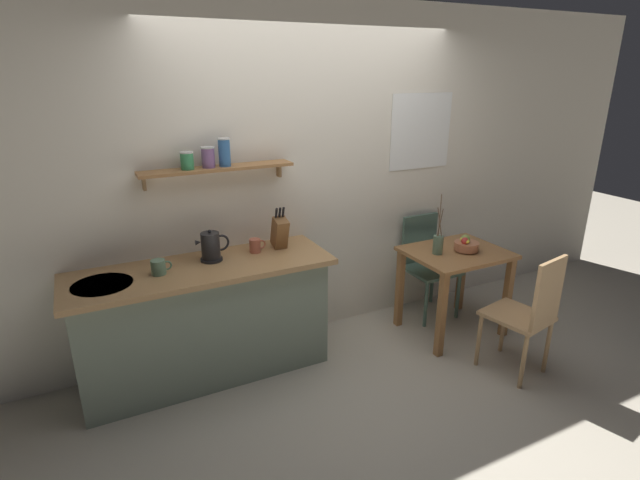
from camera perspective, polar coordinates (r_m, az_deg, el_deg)
ground_plane at (r=3.97m, az=3.00°, el=-13.91°), size 14.00×14.00×0.00m
back_wall at (r=4.08m, az=1.30°, el=7.64°), size 6.80×0.11×2.70m
kitchen_counter at (r=3.69m, az=-13.26°, el=-9.15°), size 1.83×0.63×0.88m
wall_shelf at (r=3.53m, az=-12.34°, el=8.77°), size 1.09×0.20×0.33m
dining_table at (r=4.28m, az=15.53°, el=-3.04°), size 0.81×0.66×0.74m
dining_chair_near at (r=3.87m, az=23.27°, el=-7.68°), size 0.46×0.50×0.96m
dining_chair_far at (r=4.61m, az=12.30°, el=-2.32°), size 0.43×0.43×0.92m
fruit_bowl at (r=4.22m, az=16.74°, el=-0.52°), size 0.20×0.20×0.14m
twig_vase at (r=4.09m, az=13.66°, el=-0.43°), size 0.08×0.08×0.50m
electric_kettle at (r=3.54m, az=-12.64°, el=-0.79°), size 0.24×0.16×0.23m
knife_block at (r=3.69m, az=-4.74°, el=0.93°), size 0.10×0.18×0.33m
coffee_mug_by_sink at (r=3.42m, az=-18.36°, el=-3.03°), size 0.14×0.10×0.10m
coffee_mug_spare at (r=3.66m, az=-7.58°, el=-0.65°), size 0.13×0.08×0.10m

